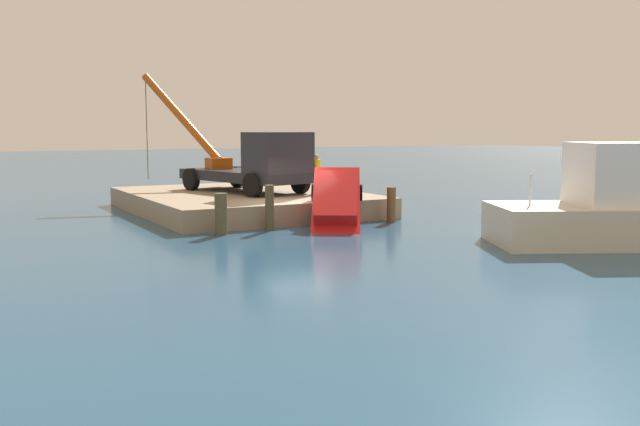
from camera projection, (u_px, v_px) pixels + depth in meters
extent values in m
plane|color=navy|center=(294.00, 224.00, 27.27)|extent=(200.00, 200.00, 0.00)
cube|color=gray|center=(243.00, 202.00, 31.57)|extent=(11.21, 9.13, 0.84)
cube|color=black|center=(244.00, 175.00, 31.64)|extent=(6.97, 4.14, 0.45)
cube|color=#26262C|center=(278.00, 153.00, 29.81)|extent=(2.39, 2.87, 1.70)
cylinder|color=black|center=(300.00, 182.00, 30.89)|extent=(1.04, 0.54, 1.00)
cylinder|color=black|center=(253.00, 185.00, 29.13)|extent=(1.04, 0.54, 1.00)
cylinder|color=black|center=(237.00, 177.00, 34.21)|extent=(1.04, 0.54, 1.00)
cylinder|color=black|center=(191.00, 179.00, 32.45)|extent=(1.04, 0.54, 1.00)
cylinder|color=#BF4C0C|center=(181.00, 117.00, 34.25)|extent=(4.90, 2.51, 4.30)
cube|color=#BF4C0C|center=(219.00, 163.00, 33.01)|extent=(1.00, 1.00, 0.50)
cylinder|color=#4C4C19|center=(147.00, 128.00, 35.81)|extent=(0.04, 0.04, 5.12)
cylinder|color=black|center=(317.00, 185.00, 30.64)|extent=(0.28, 0.28, 0.74)
cylinder|color=yellow|center=(317.00, 168.00, 30.56)|extent=(0.34, 0.34, 0.74)
sphere|color=tan|center=(317.00, 157.00, 30.50)|extent=(0.21, 0.21, 0.21)
cube|color=red|center=(336.00, 213.00, 26.14)|extent=(4.62, 3.73, 3.16)
cube|color=red|center=(336.00, 197.00, 25.96)|extent=(2.91, 2.58, 1.83)
cylinder|color=black|center=(360.00, 251.00, 25.06)|extent=(0.87, 0.64, 0.89)
cylinder|color=black|center=(311.00, 251.00, 25.13)|extent=(0.87, 0.64, 0.89)
cylinder|color=black|center=(359.00, 193.00, 27.60)|extent=(0.87, 0.64, 0.89)
cylinder|color=black|center=(314.00, 192.00, 27.67)|extent=(0.87, 0.64, 0.89)
cylinder|color=silver|center=(530.00, 190.00, 22.25)|extent=(0.06, 0.06, 1.00)
cylinder|color=brown|center=(221.00, 214.00, 24.53)|extent=(0.43, 0.43, 1.43)
cylinder|color=brown|center=(270.00, 208.00, 25.57)|extent=(0.32, 0.32, 1.63)
cylinder|color=brown|center=(331.00, 203.00, 26.63)|extent=(0.33, 0.33, 1.74)
cylinder|color=brown|center=(391.00, 205.00, 27.89)|extent=(0.35, 0.35, 1.37)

